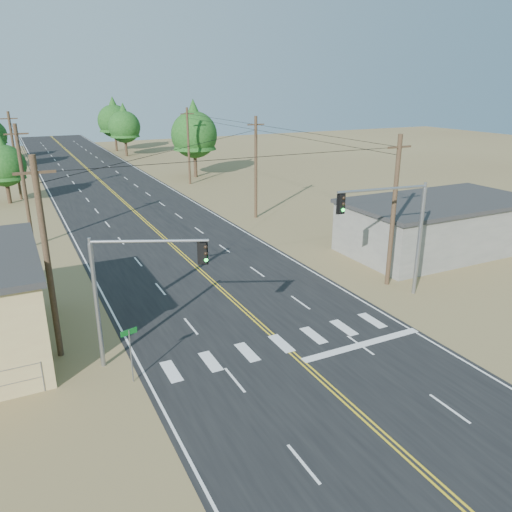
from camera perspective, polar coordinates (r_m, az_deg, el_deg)
ground at (r=21.23m, az=14.20°, el=-19.15°), size 220.00×220.00×0.00m
road at (r=45.62m, az=-10.76°, el=2.31°), size 15.00×200.00×0.02m
building_right at (r=43.01m, az=20.08°, el=3.21°), size 15.00×8.00×4.00m
utility_pole_left_near at (r=25.44m, az=-22.76°, el=-0.34°), size 1.80×0.30×10.00m
utility_pole_left_mid at (r=44.88m, az=-24.98°, el=7.31°), size 1.80×0.30×10.00m
utility_pole_left_far at (r=64.66m, az=-25.86°, el=10.31°), size 1.80×0.30×10.00m
utility_pole_right_near at (r=33.68m, az=15.45°, el=4.99°), size 1.80×0.30×10.00m
utility_pole_right_mid at (r=50.01m, az=-0.02°, el=10.13°), size 1.80×0.30×10.00m
utility_pole_right_far at (r=68.33m, az=-7.73°, el=12.39°), size 1.80×0.30×10.00m
signal_mast_left at (r=23.56m, az=-14.39°, el=-2.83°), size 4.95×2.41×6.47m
signal_mast_right at (r=31.64m, az=15.86°, el=3.69°), size 6.07×1.00×7.26m
street_sign at (r=23.37m, az=-14.18°, el=-10.05°), size 0.77×0.23×2.66m
tree_left_near at (r=62.96m, az=-26.92°, el=9.63°), size 4.67×4.67×7.78m
tree_right_near at (r=73.52m, az=-7.10°, el=14.12°), size 6.56×6.56×10.94m
tree_right_mid at (r=98.26m, az=-14.84°, el=14.42°), size 5.80×5.80×9.67m
tree_right_far at (r=106.40m, az=-15.94°, el=14.96°), size 6.37×6.37×10.62m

